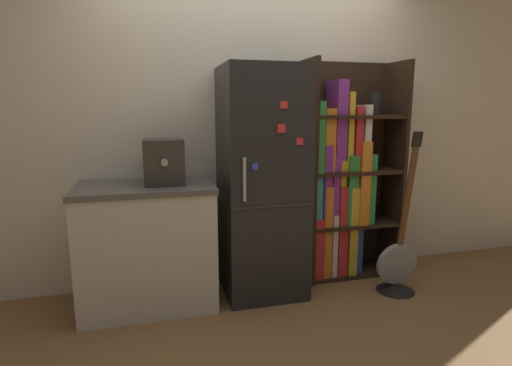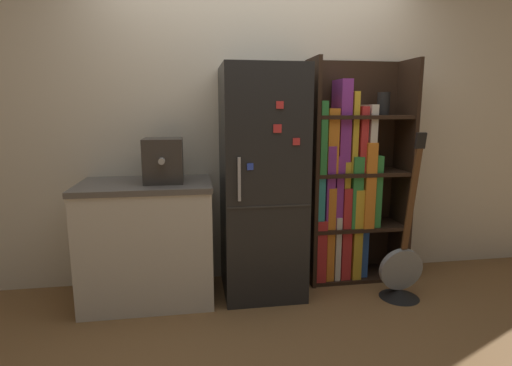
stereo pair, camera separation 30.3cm
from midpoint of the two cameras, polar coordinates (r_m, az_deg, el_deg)
ground_plane at (r=3.18m, az=-1.30°, el=-16.01°), size 16.00×16.00×0.00m
wall_back at (r=3.31m, az=-3.35°, el=8.41°), size 8.00×0.05×2.60m
refrigerator at (r=3.04m, az=-2.02°, el=0.01°), size 0.60×0.63×1.73m
bookshelf at (r=3.42m, az=9.56°, el=-0.12°), size 0.83×0.36×1.81m
kitchen_counter at (r=3.07m, az=-17.99°, el=-8.42°), size 0.95×0.63×0.90m
espresso_machine at (r=2.93m, az=-15.99°, el=2.96°), size 0.28×0.35×0.32m
guitar at (r=3.34m, az=17.03°, el=-11.83°), size 0.33×0.30×1.26m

